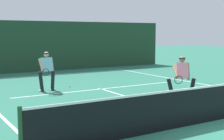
% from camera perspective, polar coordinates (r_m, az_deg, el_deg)
% --- Properties ---
extents(ground_plane, '(80.00, 80.00, 0.00)m').
position_cam_1_polar(ground_plane, '(9.57, 16.74, -8.65)').
color(ground_plane, '#2A725A').
extents(court_line_baseline_far, '(9.68, 0.10, 0.01)m').
position_cam_1_polar(court_line_baseline_far, '(19.46, -10.21, -0.80)').
color(court_line_baseline_far, white).
rests_on(court_line_baseline_far, ground_plane).
extents(court_line_service, '(7.89, 0.10, 0.01)m').
position_cam_1_polar(court_line_service, '(14.32, -1.91, -3.33)').
color(court_line_service, white).
rests_on(court_line_service, ground_plane).
extents(court_line_centre, '(0.10, 6.40, 0.01)m').
position_cam_1_polar(court_line_centre, '(11.87, 5.16, -5.42)').
color(court_line_centre, white).
rests_on(court_line_centre, ground_plane).
extents(tennis_net, '(10.61, 0.09, 1.06)m').
position_cam_1_polar(tennis_net, '(9.45, 16.85, -5.58)').
color(tennis_net, '#1E4723').
rests_on(tennis_net, ground_plane).
extents(player_near, '(1.16, 0.85, 1.62)m').
position_cam_1_polar(player_near, '(12.04, 12.12, -1.09)').
color(player_near, black).
rests_on(player_near, ground_plane).
extents(player_far, '(0.81, 0.85, 1.68)m').
position_cam_1_polar(player_far, '(13.97, -11.38, 0.11)').
color(player_far, black).
rests_on(player_far, ground_plane).
extents(tennis_ball, '(0.07, 0.07, 0.07)m').
position_cam_1_polar(tennis_ball, '(14.95, -7.44, -2.85)').
color(tennis_ball, '#D1E033').
rests_on(tennis_ball, ground_plane).
extents(back_fence_windscreen, '(18.40, 0.12, 3.20)m').
position_cam_1_polar(back_fence_windscreen, '(21.21, -12.26, 4.09)').
color(back_fence_windscreen, '#1F3D28').
rests_on(back_fence_windscreen, ground_plane).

